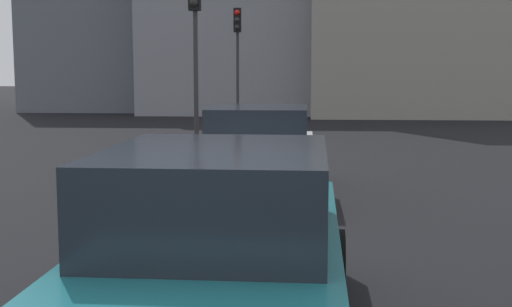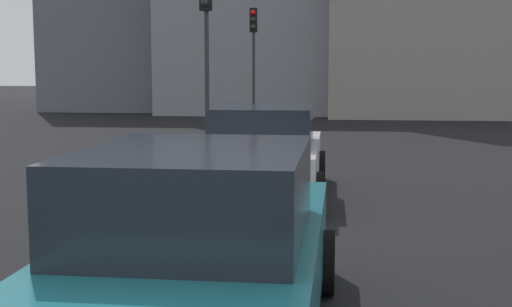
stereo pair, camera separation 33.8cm
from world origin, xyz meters
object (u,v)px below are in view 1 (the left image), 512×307
Objects in this scene: traffic_light_near_left at (195,27)px; traffic_light_near_right at (237,42)px; car_white_lead at (259,153)px; car_teal_second at (220,255)px.

traffic_light_near_right is at bearing -178.38° from traffic_light_near_left.
car_white_lead is 0.99× the size of traffic_light_near_left.
car_teal_second is 21.28m from traffic_light_near_right.
traffic_light_near_left reaches higher than car_teal_second.
traffic_light_near_left is (11.44, 1.97, 2.43)m from car_teal_second.
car_white_lead is 0.92× the size of car_teal_second.
traffic_light_near_left is at bearing 21.65° from car_white_lead.
traffic_light_near_left is (4.73, 1.85, 2.46)m from car_white_lead.
traffic_light_near_right is (14.34, 1.73, 2.45)m from car_white_lead.
car_teal_second reaches higher than car_white_lead.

